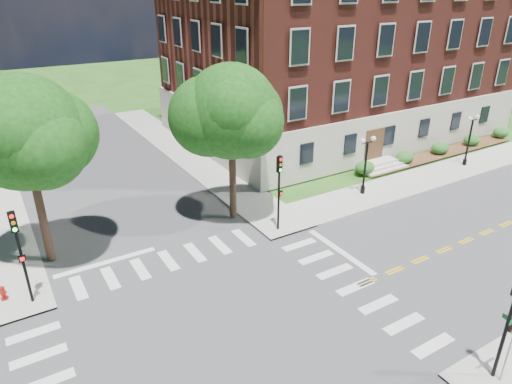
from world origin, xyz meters
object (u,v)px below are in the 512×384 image
traffic_signal_se (511,313)px  traffic_signal_nw (19,246)px  twin_lamp_west (366,162)px  fire_hydrant (3,293)px  twin_lamp_east (470,137)px  traffic_signal_ne (279,184)px

traffic_signal_se → traffic_signal_nw: (-14.67, 14.24, 0.00)m
traffic_signal_se → traffic_signal_nw: 20.45m
twin_lamp_west → fire_hydrant: 23.44m
twin_lamp_west → fire_hydrant: (-23.35, -0.19, -2.06)m
traffic_signal_nw → twin_lamp_east: size_ratio=1.13×
traffic_signal_ne → twin_lamp_west: 8.34m
twin_lamp_west → twin_lamp_east: same height
twin_lamp_east → traffic_signal_ne: bearing=-176.9°
traffic_signal_se → traffic_signal_ne: (-0.67, 14.02, 0.00)m
twin_lamp_west → twin_lamp_east: size_ratio=1.00×
traffic_signal_nw → twin_lamp_west: bearing=2.7°
traffic_signal_nw → twin_lamp_west: (22.21, 1.05, -0.66)m
twin_lamp_west → traffic_signal_nw: bearing=-177.3°
traffic_signal_nw → fire_hydrant: size_ratio=6.40×
traffic_signal_ne → traffic_signal_se: bearing=-87.3°
traffic_signal_ne → twin_lamp_east: 19.55m
traffic_signal_se → fire_hydrant: bearing=136.3°
traffic_signal_se → traffic_signal_nw: same height
traffic_signal_nw → twin_lamp_west: size_ratio=1.13×
twin_lamp_west → traffic_signal_se: bearing=-116.3°
traffic_signal_se → twin_lamp_west: size_ratio=1.13×
traffic_signal_ne → traffic_signal_nw: size_ratio=1.00×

